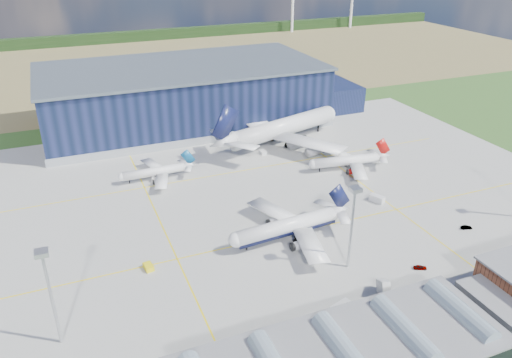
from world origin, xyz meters
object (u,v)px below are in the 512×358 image
(car_a, at_px, (420,267))
(car_b, at_px, (466,227))
(hangar, at_px, (189,97))
(airliner_widebody, at_px, (284,118))
(light_mast_center, at_px, (353,215))
(gse_van_a, at_px, (341,309))
(airliner_red, at_px, (346,156))
(light_mast_west, at_px, (48,283))
(airstair, at_px, (383,290))
(airliner_regional, at_px, (154,168))
(airliner_navy, at_px, (287,219))
(gse_tug_a, at_px, (148,267))
(gse_tug_c, at_px, (228,142))
(gse_van_b, at_px, (377,199))
(gse_cart_a, at_px, (263,152))
(gse_cart_b, at_px, (156,180))
(gse_tug_b, at_px, (389,301))

(car_a, distance_m, car_b, 27.41)
(hangar, distance_m, airliner_widebody, 49.58)
(light_mast_center, distance_m, gse_van_a, 23.12)
(car_a, bearing_deg, airliner_widebody, 21.17)
(airliner_red, height_order, gse_van_a, airliner_red)
(light_mast_west, bearing_deg, airliner_widebody, 42.74)
(airstair, height_order, car_a, airstair)
(light_mast_west, height_order, airliner_widebody, light_mast_west)
(airliner_widebody, height_order, car_a, airliner_widebody)
(airliner_red, xyz_separation_m, airliner_regional, (-66.45, 18.00, -0.67))
(airliner_navy, height_order, airliner_regional, airliner_navy)
(gse_tug_a, distance_m, airstair, 58.58)
(light_mast_center, xyz_separation_m, gse_tug_c, (-0.16, 92.00, -14.71))
(airliner_regional, xyz_separation_m, car_b, (77.14, -67.26, -4.05))
(hangar, height_order, car_b, hangar)
(car_a, bearing_deg, gse_van_b, 6.64)
(car_b, bearing_deg, gse_cart_a, 40.58)
(gse_van_a, bearing_deg, gse_van_b, -59.49)
(airliner_regional, distance_m, gse_tug_a, 53.20)
(light_mast_west, relative_size, gse_cart_a, 7.12)
(gse_cart_a, xyz_separation_m, car_a, (8.02, -84.44, -0.13))
(light_mast_center, bearing_deg, gse_cart_a, 83.60)
(hangar, distance_m, airstair, 138.38)
(airliner_regional, xyz_separation_m, gse_van_b, (62.57, -43.38, -3.48))
(light_mast_west, height_order, gse_van_b, light_mast_west)
(airliner_regional, xyz_separation_m, airstair, (36.87, -82.93, -3.04))
(gse_cart_a, distance_m, airstair, 89.68)
(airliner_navy, bearing_deg, gse_cart_b, -67.04)
(airliner_regional, bearing_deg, gse_tug_c, -148.07)
(hangar, bearing_deg, airliner_navy, -90.99)
(gse_van_b, bearing_deg, car_a, -130.97)
(gse_cart_b, bearing_deg, airliner_red, -86.43)
(airliner_navy, relative_size, airliner_red, 1.23)
(gse_tug_a, bearing_deg, gse_van_b, -2.29)
(gse_cart_b, bearing_deg, car_b, -113.07)
(gse_van_b, bearing_deg, gse_cart_b, 122.47)
(airliner_widebody, height_order, gse_van_a, airliner_widebody)
(airliner_navy, height_order, airstair, airliner_navy)
(gse_tug_b, height_order, gse_cart_b, gse_cart_b)
(airliner_widebody, height_order, gse_tug_b, airliner_widebody)
(airliner_red, relative_size, airliner_regional, 1.15)
(gse_cart_b, relative_size, airstair, 0.66)
(airliner_widebody, xyz_separation_m, gse_cart_a, (-12.20, -7.40, -10.06))
(gse_van_b, distance_m, gse_cart_b, 74.99)
(light_mast_west, bearing_deg, gse_cart_b, 62.93)
(hangar, height_order, light_mast_center, hangar)
(airliner_regional, relative_size, gse_tug_b, 10.67)
(airliner_regional, distance_m, gse_cart_a, 44.53)
(gse_van_a, xyz_separation_m, gse_tug_c, (10.72, 106.60, -0.47))
(airliner_widebody, relative_size, airliner_regional, 2.35)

